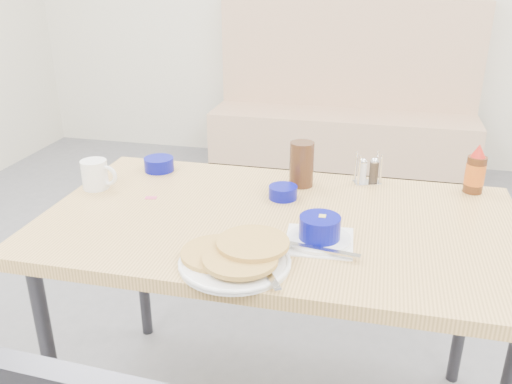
% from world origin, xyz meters
% --- Properties ---
extents(booth_bench, '(1.90, 0.56, 1.22)m').
position_xyz_m(booth_bench, '(0.00, 2.78, 0.35)').
color(booth_bench, tan).
rests_on(booth_bench, ground).
extents(dining_table, '(1.40, 0.80, 0.76)m').
position_xyz_m(dining_table, '(0.00, 0.25, 0.70)').
color(dining_table, '#DEB066').
rests_on(dining_table, ground).
extents(pancake_plate, '(0.28, 0.28, 0.05)m').
position_xyz_m(pancake_plate, '(-0.05, -0.04, 0.78)').
color(pancake_plate, white).
rests_on(pancake_plate, dining_table).
extents(coffee_mug, '(0.13, 0.09, 0.10)m').
position_xyz_m(coffee_mug, '(-0.64, 0.34, 0.81)').
color(coffee_mug, white).
rests_on(coffee_mug, dining_table).
extents(grits_setting, '(0.21, 0.19, 0.08)m').
position_xyz_m(grits_setting, '(0.14, 0.13, 0.79)').
color(grits_setting, white).
rests_on(grits_setting, dining_table).
extents(creamer_bowl, '(0.11, 0.11, 0.05)m').
position_xyz_m(creamer_bowl, '(-0.50, 0.54, 0.78)').
color(creamer_bowl, '#050981').
rests_on(creamer_bowl, dining_table).
extents(butter_bowl, '(0.09, 0.09, 0.04)m').
position_xyz_m(butter_bowl, '(-0.01, 0.40, 0.78)').
color(butter_bowl, '#050981').
rests_on(butter_bowl, dining_table).
extents(amber_tumbler, '(0.09, 0.09, 0.15)m').
position_xyz_m(amber_tumbler, '(0.03, 0.52, 0.84)').
color(amber_tumbler, '#3B2112').
rests_on(amber_tumbler, dining_table).
extents(condiment_caddy, '(0.10, 0.08, 0.11)m').
position_xyz_m(condiment_caddy, '(0.24, 0.59, 0.80)').
color(condiment_caddy, silver).
rests_on(condiment_caddy, dining_table).
extents(syrup_bottle, '(0.06, 0.06, 0.16)m').
position_xyz_m(syrup_bottle, '(0.58, 0.59, 0.83)').
color(syrup_bottle, '#47230F').
rests_on(syrup_bottle, dining_table).
extents(sugar_wrapper, '(0.04, 0.03, 0.00)m').
position_xyz_m(sugar_wrapper, '(-0.43, 0.30, 0.76)').
color(sugar_wrapper, '#CF456C').
rests_on(sugar_wrapper, dining_table).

